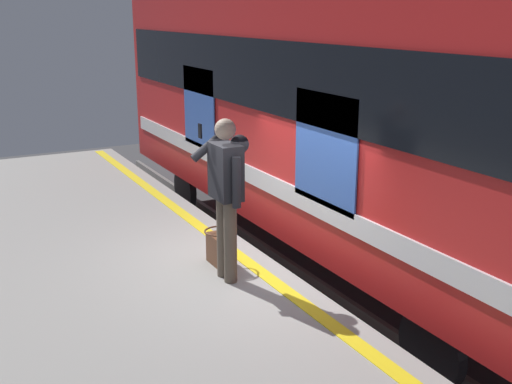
{
  "coord_description": "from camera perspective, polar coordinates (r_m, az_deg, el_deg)",
  "views": [
    {
      "loc": [
        -5.88,
        3.37,
        3.78
      ],
      "look_at": [
        -0.09,
        0.3,
        1.89
      ],
      "focal_mm": 43.98,
      "sensor_mm": 36.0,
      "label": 1
    }
  ],
  "objects": [
    {
      "name": "ground_plane",
      "position": [
        7.76,
        1.68,
        -13.04
      ],
      "size": [
        23.73,
        23.73,
        0.0
      ],
      "primitive_type": "plane",
      "color": "#3D3D3F"
    },
    {
      "name": "track_rail_near",
      "position": [
        8.31,
        8.99,
        -10.53
      ],
      "size": [
        18.28,
        0.08,
        0.16
      ],
      "primitive_type": "cube",
      "color": "slate",
      "rests_on": "ground"
    },
    {
      "name": "platform",
      "position": [
        6.79,
        -17.93,
        -13.7
      ],
      "size": [
        14.06,
        5.1,
        0.99
      ],
      "primitive_type": "cube",
      "color": "gray",
      "rests_on": "ground"
    },
    {
      "name": "passenger",
      "position": [
        6.53,
        -2.68,
        0.52
      ],
      "size": [
        0.57,
        0.55,
        1.75
      ],
      "color": "brown",
      "rests_on": "platform"
    },
    {
      "name": "handbag",
      "position": [
        7.17,
        -3.3,
        -5.16
      ],
      "size": [
        0.39,
        0.35,
        0.42
      ],
      "color": "#59331E",
      "rests_on": "platform"
    },
    {
      "name": "safety_line",
      "position": [
        7.2,
        -0.34,
        -6.69
      ],
      "size": [
        13.78,
        0.16,
        0.01
      ],
      "primitive_type": "cube",
      "color": "yellow",
      "rests_on": "platform"
    },
    {
      "name": "track_rail_far",
      "position": [
        9.18,
        16.27,
        -8.35
      ],
      "size": [
        18.28,
        0.08,
        0.16
      ],
      "primitive_type": "cube",
      "color": "slate",
      "rests_on": "ground"
    },
    {
      "name": "train_carriage",
      "position": [
        9.11,
        7.81,
        8.35
      ],
      "size": [
        10.08,
        2.94,
        4.07
      ],
      "color": "red",
      "rests_on": "ground"
    }
  ]
}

